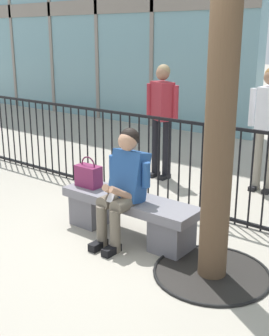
# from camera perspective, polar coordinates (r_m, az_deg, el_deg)

# --- Properties ---
(ground_plane) EXTENTS (60.00, 60.00, 0.00)m
(ground_plane) POSITION_cam_1_polar(r_m,az_deg,el_deg) (4.88, -0.73, -8.72)
(ground_plane) COLOR #A8A091
(stone_bench) EXTENTS (1.60, 0.44, 0.45)m
(stone_bench) POSITION_cam_1_polar(r_m,az_deg,el_deg) (4.77, -0.74, -5.78)
(stone_bench) COLOR slate
(stone_bench) RESTS_ON ground
(seated_person_with_phone) EXTENTS (0.52, 0.66, 1.21)m
(seated_person_with_phone) POSITION_cam_1_polar(r_m,az_deg,el_deg) (4.52, -1.40, -1.96)
(seated_person_with_phone) COLOR #6B6051
(seated_person_with_phone) RESTS_ON ground
(handbag_on_bench) EXTENTS (0.30, 0.16, 0.35)m
(handbag_on_bench) POSITION_cam_1_polar(r_m,az_deg,el_deg) (5.02, -5.99, -0.97)
(handbag_on_bench) COLOR #7A234C
(handbag_on_bench) RESTS_ON stone_bench
(bystander_at_railing) EXTENTS (0.55, 0.38, 1.71)m
(bystander_at_railing) POSITION_cam_1_polar(r_m,az_deg,el_deg) (6.25, 16.89, 5.90)
(bystander_at_railing) COLOR gray
(bystander_at_railing) RESTS_ON ground
(bystander_further_back) EXTENTS (0.55, 0.38, 1.71)m
(bystander_further_back) POSITION_cam_1_polar(r_m,az_deg,el_deg) (6.61, 3.59, 7.14)
(bystander_further_back) COLOR black
(bystander_further_back) RESTS_ON ground
(plaza_railing) EXTENTS (9.10, 0.04, 1.14)m
(plaza_railing) POSITION_cam_1_polar(r_m,az_deg,el_deg) (5.44, 5.82, 0.40)
(plaza_railing) COLOR black
(plaza_railing) RESTS_ON ground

